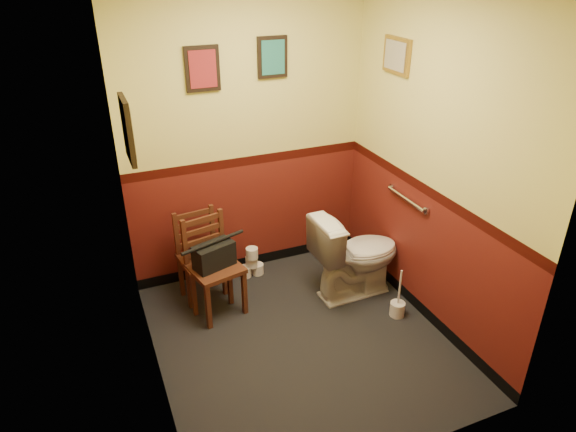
% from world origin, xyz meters
% --- Properties ---
extents(floor, '(2.20, 2.40, 0.00)m').
position_xyz_m(floor, '(0.00, 0.00, 0.00)').
color(floor, black).
rests_on(floor, ground).
extents(wall_back, '(2.20, 0.00, 2.70)m').
position_xyz_m(wall_back, '(0.00, 1.20, 1.35)').
color(wall_back, '#5E1913').
rests_on(wall_back, ground).
extents(wall_front, '(2.20, 0.00, 2.70)m').
position_xyz_m(wall_front, '(0.00, -1.20, 1.35)').
color(wall_front, '#5E1913').
rests_on(wall_front, ground).
extents(wall_left, '(0.00, 2.40, 2.70)m').
position_xyz_m(wall_left, '(-1.10, 0.00, 1.35)').
color(wall_left, '#5E1913').
rests_on(wall_left, ground).
extents(wall_right, '(0.00, 2.40, 2.70)m').
position_xyz_m(wall_right, '(1.10, 0.00, 1.35)').
color(wall_right, '#5E1913').
rests_on(wall_right, ground).
extents(grab_bar, '(0.05, 0.56, 0.06)m').
position_xyz_m(grab_bar, '(1.07, 0.25, 0.95)').
color(grab_bar, silver).
rests_on(grab_bar, wall_right).
extents(framed_print_back_a, '(0.28, 0.04, 0.36)m').
position_xyz_m(framed_print_back_a, '(-0.35, 1.18, 1.95)').
color(framed_print_back_a, black).
rests_on(framed_print_back_a, wall_back).
extents(framed_print_back_b, '(0.26, 0.04, 0.34)m').
position_xyz_m(framed_print_back_b, '(0.25, 1.18, 2.00)').
color(framed_print_back_b, black).
rests_on(framed_print_back_b, wall_back).
extents(framed_print_left, '(0.04, 0.30, 0.38)m').
position_xyz_m(framed_print_left, '(-1.08, 0.10, 1.85)').
color(framed_print_left, black).
rests_on(framed_print_left, wall_left).
extents(framed_print_right, '(0.04, 0.34, 0.28)m').
position_xyz_m(framed_print_right, '(1.08, 0.60, 2.05)').
color(framed_print_right, olive).
rests_on(framed_print_right, wall_right).
extents(toilet, '(0.81, 0.47, 0.79)m').
position_xyz_m(toilet, '(0.72, 0.41, 0.39)').
color(toilet, white).
rests_on(toilet, floor).
extents(toilet_brush, '(0.13, 0.13, 0.45)m').
position_xyz_m(toilet_brush, '(0.89, -0.03, 0.07)').
color(toilet_brush, silver).
rests_on(toilet_brush, floor).
extents(chair_left, '(0.43, 0.43, 0.83)m').
position_xyz_m(chair_left, '(-0.55, 0.87, 0.41)').
color(chair_left, '#4D2517').
rests_on(chair_left, floor).
extents(chair_right, '(0.48, 0.48, 0.86)m').
position_xyz_m(chair_right, '(-0.51, 0.67, 0.43)').
color(chair_right, '#4D2517').
rests_on(chair_right, floor).
extents(handbag, '(0.37, 0.26, 0.24)m').
position_xyz_m(handbag, '(-0.50, 0.63, 0.56)').
color(handbag, black).
rests_on(handbag, chair_right).
extents(tp_stack, '(0.24, 0.15, 0.31)m').
position_xyz_m(tp_stack, '(-0.05, 1.03, 0.13)').
color(tp_stack, silver).
rests_on(tp_stack, floor).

